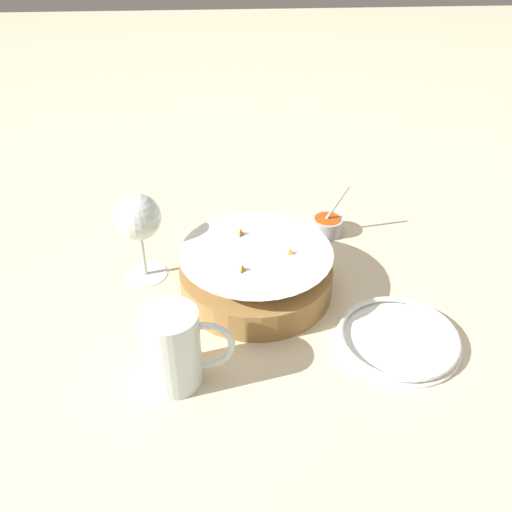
{
  "coord_description": "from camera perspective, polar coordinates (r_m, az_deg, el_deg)",
  "views": [
    {
      "loc": [
        -0.05,
        -0.66,
        0.57
      ],
      "look_at": [
        -0.01,
        0.04,
        0.07
      ],
      "focal_mm": 40.0,
      "sensor_mm": 36.0,
      "label": 1
    }
  ],
  "objects": [
    {
      "name": "food_basket",
      "position": [
        0.88,
        0.01,
        -1.76
      ],
      "size": [
        0.24,
        0.24,
        0.09
      ],
      "color": "olive",
      "rests_on": "ground_plane"
    },
    {
      "name": "wine_glass",
      "position": [
        0.9,
        -11.7,
        3.52
      ],
      "size": [
        0.07,
        0.07,
        0.15
      ],
      "color": "silver",
      "rests_on": "ground_plane"
    },
    {
      "name": "beer_mug",
      "position": [
        0.74,
        -8.22,
        -9.33
      ],
      "size": [
        0.12,
        0.07,
        0.11
      ],
      "color": "silver",
      "rests_on": "ground_plane"
    },
    {
      "name": "sauce_cup",
      "position": [
        1.04,
        7.13,
        3.13
      ],
      "size": [
        0.06,
        0.06,
        0.1
      ],
      "color": "#B7B7BC",
      "rests_on": "ground_plane"
    },
    {
      "name": "side_plate",
      "position": [
        0.84,
        14.08,
        -7.94
      ],
      "size": [
        0.18,
        0.18,
        0.01
      ],
      "color": "white",
      "rests_on": "ground_plane"
    },
    {
      "name": "ground_plane",
      "position": [
        0.88,
        0.65,
        -5.02
      ],
      "size": [
        4.0,
        4.0,
        0.0
      ],
      "primitive_type": "plane",
      "color": "beige"
    }
  ]
}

